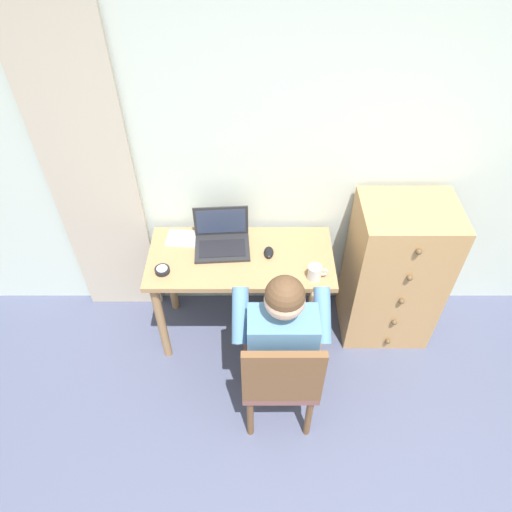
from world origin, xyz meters
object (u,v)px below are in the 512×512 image
object	(u,v)px
chair	(280,376)
notebook_pad	(183,239)
desk	(240,270)
laptop	(221,239)
desk_clock	(161,270)
dresser	(393,273)
person_seated	(280,330)
coffee_mug	(314,272)
computer_mouse	(268,252)

from	to	relation	value
chair	notebook_pad	distance (m)	1.06
chair	desk	bearing A→B (deg)	108.63
chair	laptop	distance (m)	0.92
desk_clock	notebook_pad	bearing A→B (deg)	71.88
dresser	person_seated	size ratio (longest dim) A/B	0.90
desk	notebook_pad	xyz separation A→B (m)	(-0.37, 0.15, 0.13)
desk_clock	coffee_mug	xyz separation A→B (m)	(0.90, -0.05, 0.03)
laptop	computer_mouse	world-z (taller)	laptop
computer_mouse	desk_clock	size ratio (longest dim) A/B	1.11
person_seated	notebook_pad	distance (m)	0.89
desk_clock	notebook_pad	distance (m)	0.30
person_seated	desk_clock	xyz separation A→B (m)	(-0.69, 0.37, 0.09)
computer_mouse	desk_clock	world-z (taller)	computer_mouse
person_seated	desk_clock	distance (m)	0.79
desk	laptop	bearing A→B (deg)	139.30
desk	notebook_pad	distance (m)	0.42
dresser	desk_clock	distance (m)	1.49
coffee_mug	person_seated	bearing A→B (deg)	-123.06
desk	desk_clock	size ratio (longest dim) A/B	12.75
notebook_pad	computer_mouse	bearing A→B (deg)	-10.03
notebook_pad	desk_clock	bearing A→B (deg)	-104.00
desk_clock	computer_mouse	bearing A→B (deg)	13.22
desk	chair	size ratio (longest dim) A/B	1.30
desk	laptop	world-z (taller)	laptop
desk_clock	notebook_pad	xyz separation A→B (m)	(0.09, 0.29, -0.01)
desk	desk_clock	world-z (taller)	desk_clock
computer_mouse	notebook_pad	bearing A→B (deg)	167.79
desk	person_seated	size ratio (longest dim) A/B	0.96
desk	computer_mouse	distance (m)	0.23
desk_clock	coffee_mug	world-z (taller)	coffee_mug
chair	person_seated	world-z (taller)	person_seated
person_seated	laptop	xyz separation A→B (m)	(-0.35, 0.61, 0.12)
laptop	computer_mouse	size ratio (longest dim) A/B	3.55
chair	laptop	size ratio (longest dim) A/B	2.49
coffee_mug	laptop	bearing A→B (deg)	152.87
coffee_mug	notebook_pad	bearing A→B (deg)	157.36
desk	chair	bearing A→B (deg)	-71.37
computer_mouse	desk_clock	xyz separation A→B (m)	(-0.64, -0.15, -0.00)
dresser	coffee_mug	bearing A→B (deg)	-157.07
desk	dresser	size ratio (longest dim) A/B	1.07
computer_mouse	notebook_pad	size ratio (longest dim) A/B	0.48
desk	coffee_mug	xyz separation A→B (m)	(0.44, -0.18, 0.17)
desk	person_seated	bearing A→B (deg)	-65.35
dresser	person_seated	distance (m)	0.96
desk	chair	xyz separation A→B (m)	(0.23, -0.69, -0.13)
person_seated	notebook_pad	xyz separation A→B (m)	(-0.60, 0.66, 0.08)
notebook_pad	laptop	bearing A→B (deg)	-7.44
desk	laptop	size ratio (longest dim) A/B	3.23
dresser	laptop	distance (m)	1.15
laptop	notebook_pad	xyz separation A→B (m)	(-0.25, 0.05, -0.05)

